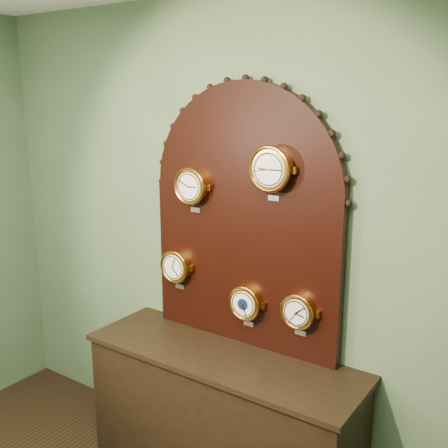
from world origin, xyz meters
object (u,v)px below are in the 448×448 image
Objects in this scene: roman_clock at (192,186)px; barometer at (246,303)px; hygrometer at (176,266)px; display_board at (244,209)px; shop_counter at (222,422)px; arabic_clock at (271,169)px; tide_clock at (299,311)px.

barometer is (0.38, 0.00, -0.63)m from roman_clock.
hygrometer reaches higher than barometer.
barometer is (0.06, -0.07, -0.52)m from display_board.
shop_counter is 1.38m from roman_clock.
display_board is 5.15× the size of arabic_clock.
hygrometer is at bearing -171.65° from display_board.
shop_counter is 6.41× the size of tide_clock.
arabic_clock is at bearing -0.08° from hygrometer.
barometer is 0.33m from tide_clock.
tide_clock is at bearing 0.07° from barometer.
display_board is 6.13× the size of tide_clock.
roman_clock is 1.06× the size of barometer.
roman_clock is 0.53m from hygrometer.
display_board reaches higher than hygrometer.
arabic_clock is (0.21, -0.07, 0.25)m from display_board.
tide_clock is (0.84, 0.00, -0.09)m from hygrometer.
display_board is at bearing 170.42° from tide_clock.
roman_clock is at bearing -168.25° from display_board.
display_board is 0.64m from tide_clock.
barometer is at bearing 69.12° from shop_counter.
shop_counter is 5.88× the size of roman_clock.
roman_clock is at bearing 154.33° from shop_counter.
roman_clock reaches higher than hygrometer.
arabic_clock is at bearing -0.07° from roman_clock.
roman_clock is at bearing 179.93° from arabic_clock.
arabic_clock reaches higher than shop_counter.
tide_clock is (0.18, 0.00, -0.75)m from arabic_clock.
arabic_clock is 1.15× the size of barometer.
tide_clock is at bearing 0.39° from arabic_clock.
roman_clock is at bearing -179.95° from tide_clock.
hygrometer is 1.04× the size of tide_clock.
tide_clock is at bearing 21.56° from shop_counter.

